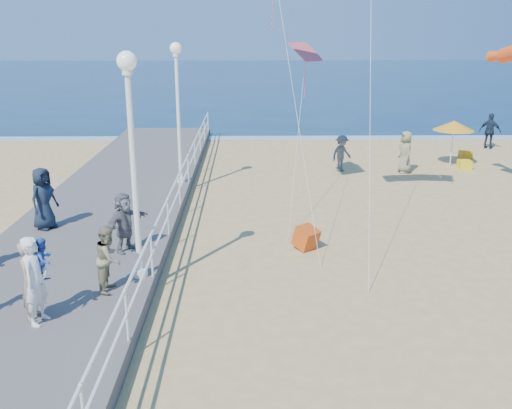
{
  "coord_description": "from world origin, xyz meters",
  "views": [
    {
      "loc": [
        -2.74,
        -12.81,
        6.15
      ],
      "look_at": [
        -2.5,
        2.0,
        1.6
      ],
      "focal_mm": 40.0,
      "sensor_mm": 36.0,
      "label": 1
    }
  ],
  "objects_px": {
    "lamp_post_far": "(178,99)",
    "toddler_held": "(44,260)",
    "beach_walker_a": "(342,153)",
    "beach_umbrella": "(454,126)",
    "woman_holding_toddler": "(36,281)",
    "spectator_1": "(109,258)",
    "beach_walker_c": "(406,152)",
    "box_kite": "(306,240)",
    "beach_chair_left": "(465,155)",
    "beach_walker_b": "(490,131)",
    "beach_chair_right": "(464,164)",
    "lamp_post_mid": "(132,144)",
    "spectator_6": "(31,280)",
    "spectator_4": "(43,198)",
    "spectator_5": "(124,222)"
  },
  "relations": [
    {
      "from": "toddler_held",
      "to": "beach_walker_c",
      "type": "distance_m",
      "value": 18.03
    },
    {
      "from": "lamp_post_mid",
      "to": "woman_holding_toddler",
      "type": "height_order",
      "value": "lamp_post_mid"
    },
    {
      "from": "woman_holding_toddler",
      "to": "box_kite",
      "type": "relative_size",
      "value": 3.11
    },
    {
      "from": "toddler_held",
      "to": "spectator_5",
      "type": "relative_size",
      "value": 0.57
    },
    {
      "from": "box_kite",
      "to": "beach_chair_right",
      "type": "relative_size",
      "value": 1.09
    },
    {
      "from": "beach_walker_a",
      "to": "beach_chair_right",
      "type": "bearing_deg",
      "value": -29.93
    },
    {
      "from": "beach_walker_b",
      "to": "beach_chair_left",
      "type": "xyz_separation_m",
      "value": [
        -2.15,
        -2.44,
        -0.75
      ]
    },
    {
      "from": "box_kite",
      "to": "beach_chair_left",
      "type": "bearing_deg",
      "value": 12.82
    },
    {
      "from": "lamp_post_mid",
      "to": "spectator_1",
      "type": "bearing_deg",
      "value": -126.46
    },
    {
      "from": "toddler_held",
      "to": "spectator_6",
      "type": "xyz_separation_m",
      "value": [
        -0.32,
        0.05,
        -0.47
      ]
    },
    {
      "from": "lamp_post_far",
      "to": "spectator_6",
      "type": "height_order",
      "value": "lamp_post_far"
    },
    {
      "from": "toddler_held",
      "to": "spectator_4",
      "type": "bearing_deg",
      "value": 31.7
    },
    {
      "from": "spectator_1",
      "to": "beach_chair_right",
      "type": "xyz_separation_m",
      "value": [
        13.2,
        13.44,
        -0.98
      ]
    },
    {
      "from": "lamp_post_mid",
      "to": "spectator_6",
      "type": "distance_m",
      "value": 3.66
    },
    {
      "from": "lamp_post_far",
      "to": "spectator_4",
      "type": "distance_m",
      "value": 6.85
    },
    {
      "from": "beach_walker_b",
      "to": "spectator_6",
      "type": "bearing_deg",
      "value": 85.39
    },
    {
      "from": "spectator_1",
      "to": "beach_chair_left",
      "type": "xyz_separation_m",
      "value": [
        14.05,
        15.61,
        -0.98
      ]
    },
    {
      "from": "spectator_5",
      "to": "spectator_6",
      "type": "distance_m",
      "value": 3.92
    },
    {
      "from": "lamp_post_far",
      "to": "beach_umbrella",
      "type": "height_order",
      "value": "lamp_post_far"
    },
    {
      "from": "spectator_4",
      "to": "box_kite",
      "type": "xyz_separation_m",
      "value": [
        7.79,
        -0.86,
        -1.04
      ]
    },
    {
      "from": "spectator_4",
      "to": "beach_walker_c",
      "type": "height_order",
      "value": "spectator_4"
    },
    {
      "from": "lamp_post_mid",
      "to": "toddler_held",
      "type": "bearing_deg",
      "value": -125.15
    },
    {
      "from": "beach_walker_a",
      "to": "beach_umbrella",
      "type": "distance_m",
      "value": 5.51
    },
    {
      "from": "lamp_post_mid",
      "to": "woman_holding_toddler",
      "type": "relative_size",
      "value": 2.85
    },
    {
      "from": "beach_walker_a",
      "to": "beach_umbrella",
      "type": "relative_size",
      "value": 0.77
    },
    {
      "from": "spectator_5",
      "to": "beach_walker_c",
      "type": "bearing_deg",
      "value": -14.9
    },
    {
      "from": "woman_holding_toddler",
      "to": "beach_walker_c",
      "type": "relative_size",
      "value": 0.99
    },
    {
      "from": "lamp_post_far",
      "to": "toddler_held",
      "type": "relative_size",
      "value": 5.69
    },
    {
      "from": "beach_umbrella",
      "to": "beach_chair_left",
      "type": "height_order",
      "value": "beach_umbrella"
    },
    {
      "from": "spectator_6",
      "to": "lamp_post_mid",
      "type": "bearing_deg",
      "value": -33.62
    },
    {
      "from": "lamp_post_mid",
      "to": "beach_chair_left",
      "type": "bearing_deg",
      "value": 47.78
    },
    {
      "from": "toddler_held",
      "to": "box_kite",
      "type": "bearing_deg",
      "value": -37.85
    },
    {
      "from": "toddler_held",
      "to": "spectator_4",
      "type": "xyz_separation_m",
      "value": [
        -1.98,
        5.68,
        -0.38
      ]
    },
    {
      "from": "spectator_5",
      "to": "spectator_1",
      "type": "bearing_deg",
      "value": -146.48
    },
    {
      "from": "toddler_held",
      "to": "beach_chair_left",
      "type": "height_order",
      "value": "toddler_held"
    },
    {
      "from": "woman_holding_toddler",
      "to": "spectator_1",
      "type": "bearing_deg",
      "value": -23.15
    },
    {
      "from": "toddler_held",
      "to": "beach_chair_left",
      "type": "xyz_separation_m",
      "value": [
        14.99,
        16.99,
        -1.52
      ]
    },
    {
      "from": "beach_chair_left",
      "to": "lamp_post_far",
      "type": "bearing_deg",
      "value": -156.47
    },
    {
      "from": "beach_walker_c",
      "to": "beach_umbrella",
      "type": "relative_size",
      "value": 0.88
    },
    {
      "from": "spectator_4",
      "to": "spectator_5",
      "type": "height_order",
      "value": "spectator_4"
    },
    {
      "from": "woman_holding_toddler",
      "to": "spectator_4",
      "type": "relative_size",
      "value": 0.99
    },
    {
      "from": "toddler_held",
      "to": "beach_chair_left",
      "type": "bearing_deg",
      "value": -28.95
    },
    {
      "from": "beach_chair_left",
      "to": "beach_chair_right",
      "type": "height_order",
      "value": "same"
    },
    {
      "from": "spectator_1",
      "to": "toddler_held",
      "type": "bearing_deg",
      "value": 148.94
    },
    {
      "from": "lamp_post_mid",
      "to": "lamp_post_far",
      "type": "relative_size",
      "value": 1.0
    },
    {
      "from": "toddler_held",
      "to": "spectator_1",
      "type": "relative_size",
      "value": 0.6
    },
    {
      "from": "lamp_post_far",
      "to": "spectator_6",
      "type": "xyz_separation_m",
      "value": [
        -1.81,
        -11.06,
        -2.42
      ]
    },
    {
      "from": "woman_holding_toddler",
      "to": "spectator_1",
      "type": "relative_size",
      "value": 1.2
    },
    {
      "from": "lamp_post_mid",
      "to": "toddler_held",
      "type": "xyz_separation_m",
      "value": [
        -1.49,
        -2.11,
        -1.94
      ]
    },
    {
      "from": "beach_walker_b",
      "to": "beach_chair_right",
      "type": "xyz_separation_m",
      "value": [
        -3.0,
        -4.62,
        -0.75
      ]
    }
  ]
}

